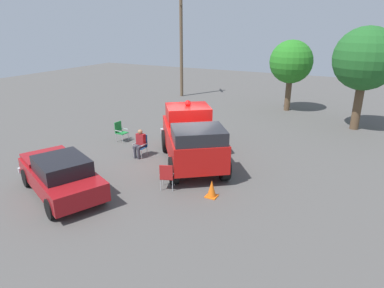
# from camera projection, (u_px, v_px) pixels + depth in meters

# --- Properties ---
(ground_plane) EXTENTS (60.00, 60.00, 0.00)m
(ground_plane) POSITION_uv_depth(u_px,v_px,m) (184.00, 160.00, 15.25)
(ground_plane) COLOR #514F4C
(vintage_fire_truck) EXTENTS (6.07, 5.29, 2.59)m
(vintage_fire_truck) POSITION_uv_depth(u_px,v_px,m) (191.00, 136.00, 14.66)
(vintage_fire_truck) COLOR black
(vintage_fire_truck) RESTS_ON ground
(classic_hot_rod) EXTENTS (3.46, 4.74, 1.46)m
(classic_hot_rod) POSITION_uv_depth(u_px,v_px,m) (60.00, 174.00, 12.02)
(classic_hot_rod) COLOR black
(classic_hot_rod) RESTS_ON ground
(lawn_chair_near_truck) EXTENTS (0.50, 0.52, 1.02)m
(lawn_chair_near_truck) POSITION_uv_depth(u_px,v_px,m) (141.00, 144.00, 15.54)
(lawn_chair_near_truck) COLOR #B7BABF
(lawn_chair_near_truck) RESTS_ON ground
(lawn_chair_by_car) EXTENTS (0.54, 0.53, 1.02)m
(lawn_chair_by_car) POSITION_uv_depth(u_px,v_px,m) (120.00, 130.00, 17.54)
(lawn_chair_by_car) COLOR #B7BABF
(lawn_chair_by_car) RESTS_ON ground
(lawn_chair_spare) EXTENTS (0.64, 0.64, 1.02)m
(lawn_chair_spare) POSITION_uv_depth(u_px,v_px,m) (167.00, 175.00, 12.34)
(lawn_chair_spare) COLOR #B7BABF
(lawn_chair_spare) RESTS_ON ground
(spectator_seated) EXTENTS (0.54, 0.40, 1.29)m
(spectator_seated) POSITION_uv_depth(u_px,v_px,m) (140.00, 142.00, 15.40)
(spectator_seated) COLOR #383842
(spectator_seated) RESTS_ON ground
(oak_tree_left) EXTENTS (3.45, 3.45, 5.74)m
(oak_tree_left) POSITION_uv_depth(u_px,v_px,m) (365.00, 59.00, 18.42)
(oak_tree_left) COLOR brown
(oak_tree_left) RESTS_ON ground
(oak_tree_right) EXTENTS (2.90, 2.90, 4.82)m
(oak_tree_right) POSITION_uv_depth(u_px,v_px,m) (291.00, 62.00, 22.92)
(oak_tree_right) COLOR brown
(oak_tree_right) RESTS_ON ground
(utility_pole) EXTENTS (1.53, 0.95, 7.79)m
(utility_pole) POSITION_uv_depth(u_px,v_px,m) (181.00, 47.00, 27.40)
(utility_pole) COLOR brown
(utility_pole) RESTS_ON ground
(traffic_cone) EXTENTS (0.40, 0.40, 0.64)m
(traffic_cone) POSITION_uv_depth(u_px,v_px,m) (212.00, 189.00, 11.91)
(traffic_cone) COLOR orange
(traffic_cone) RESTS_ON ground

